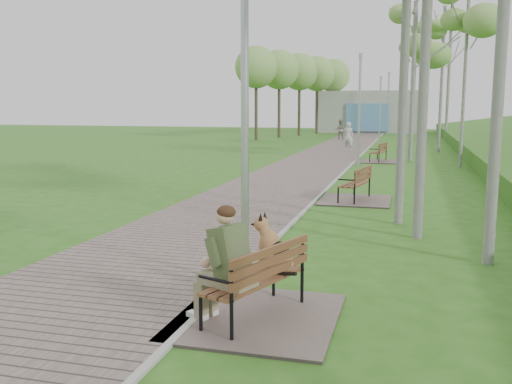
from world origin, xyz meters
TOP-DOWN VIEW (x-y plane):
  - ground at (0.00, 0.00)m, footprint 120.00×120.00m
  - walkway at (-1.75, 21.50)m, footprint 3.50×67.00m
  - kerb at (0.00, 21.50)m, footprint 0.10×67.00m
  - building_north at (-1.50, 50.97)m, footprint 10.00×5.20m
  - bench_main at (0.64, 0.08)m, footprint 1.96×2.18m
  - bench_second at (1.04, 9.40)m, footprint 1.93×2.14m
  - bench_third at (1.06, 20.88)m, footprint 1.82×2.02m
  - lamp_post_near at (0.26, 1.19)m, footprint 0.18×0.18m
  - lamp_post_second at (0.31, 18.64)m, footprint 0.19×0.19m
  - lamp_post_third at (0.33, 35.04)m, footprint 0.18×0.18m
  - lamp_post_far at (0.43, 46.71)m, footprint 0.22×0.22m
  - pedestrian_near at (-0.98, 26.80)m, footprint 0.70×0.54m
  - pedestrian_far at (-2.77, 37.75)m, footprint 0.78×0.62m
  - birch_mid_c at (2.50, 21.64)m, footprint 2.75×2.75m
  - birch_far_b at (4.03, 27.11)m, footprint 2.42×2.42m
  - birch_far_c at (5.08, 39.29)m, footprint 2.89×2.89m
  - birch_distant_a at (2.62, 36.33)m, footprint 2.54×2.54m

SIDE VIEW (x-z plane):
  - ground at x=0.00m, z-range 0.00..0.00m
  - walkway at x=-1.75m, z-range 0.00..0.04m
  - kerb at x=0.00m, z-range 0.00..0.05m
  - bench_third at x=1.06m, z-range -0.35..0.77m
  - bench_second at x=1.04m, z-range -0.37..0.81m
  - bench_main at x=0.64m, z-range -0.37..1.34m
  - pedestrian_far at x=-2.77m, z-range 0.00..1.56m
  - pedestrian_near at x=-0.98m, z-range 0.00..1.70m
  - building_north at x=-1.50m, z-range -0.01..3.99m
  - lamp_post_third at x=0.33m, z-range -0.15..4.50m
  - lamp_post_near at x=0.26m, z-range -0.16..4.61m
  - lamp_post_second at x=0.31m, z-range -0.16..4.69m
  - lamp_post_far at x=0.43m, z-range -0.18..5.40m
  - birch_mid_c at x=2.50m, z-range 2.19..9.86m
  - birch_far_b at x=4.03m, z-range 2.37..10.67m
  - birch_distant_a at x=2.62m, z-range 2.71..12.21m
  - birch_far_c at x=5.08m, z-range 3.26..14.71m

